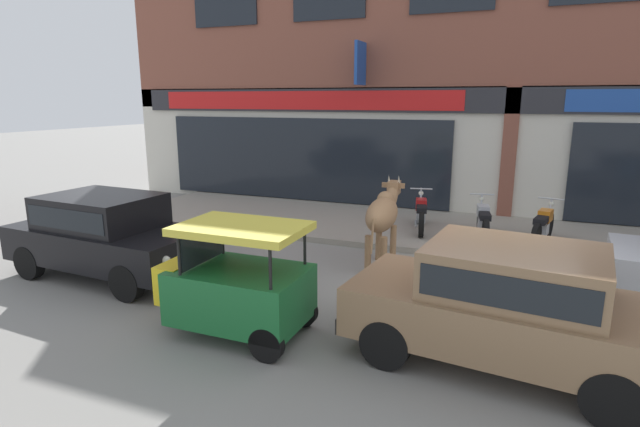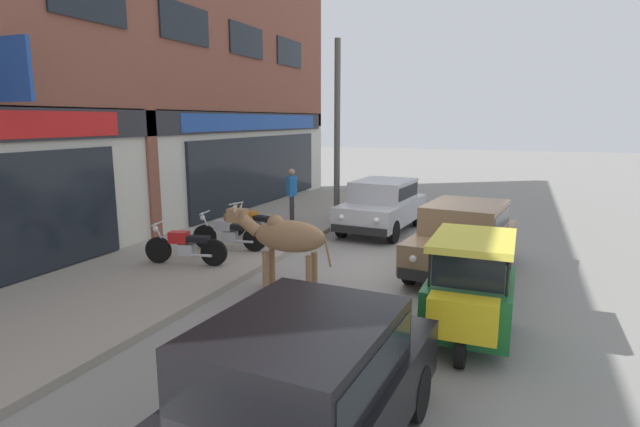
{
  "view_description": "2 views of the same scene",
  "coord_description": "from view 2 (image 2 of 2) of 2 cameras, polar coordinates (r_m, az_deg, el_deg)",
  "views": [
    {
      "loc": [
        0.27,
        -7.52,
        3.08
      ],
      "look_at": [
        -3.15,
        1.0,
        0.97
      ],
      "focal_mm": 28.0,
      "sensor_mm": 36.0,
      "label": 1
    },
    {
      "loc": [
        -10.11,
        -2.73,
        3.14
      ],
      "look_at": [
        -0.9,
        1.0,
        1.27
      ],
      "focal_mm": 28.0,
      "sensor_mm": 36.0,
      "label": 2
    }
  ],
  "objects": [
    {
      "name": "ground_plane",
      "position": [
        10.93,
        6.68,
        -6.09
      ],
      "size": [
        90.0,
        90.0,
        0.0
      ],
      "primitive_type": "plane",
      "color": "gray"
    },
    {
      "name": "sidewalk",
      "position": [
        12.57,
        -11.6,
        -3.7
      ],
      "size": [
        19.0,
        3.77,
        0.13
      ],
      "primitive_type": "cube",
      "color": "gray",
      "rests_on": "ground"
    },
    {
      "name": "shop_building",
      "position": [
        13.58,
        -20.22,
        15.92
      ],
      "size": [
        23.0,
        1.4,
        9.48
      ],
      "color": "brown",
      "rests_on": "ground"
    },
    {
      "name": "cow",
      "position": [
        9.29,
        -4.06,
        -2.64
      ],
      "size": [
        0.58,
        2.15,
        1.61
      ],
      "color": "#936B47",
      "rests_on": "ground"
    },
    {
      "name": "car_0",
      "position": [
        14.23,
        7.19,
        1.19
      ],
      "size": [
        3.71,
        1.88,
        1.46
      ],
      "color": "black",
      "rests_on": "ground"
    },
    {
      "name": "car_1",
      "position": [
        4.69,
        -1.86,
        -19.08
      ],
      "size": [
        3.69,
        1.81,
        1.46
      ],
      "color": "black",
      "rests_on": "ground"
    },
    {
      "name": "car_2",
      "position": [
        10.67,
        16.12,
        -2.34
      ],
      "size": [
        3.74,
        2.0,
        1.46
      ],
      "color": "black",
      "rests_on": "ground"
    },
    {
      "name": "auto_rickshaw",
      "position": [
        7.47,
        16.71,
        -9.19
      ],
      "size": [
        1.99,
        1.17,
        1.52
      ],
      "color": "black",
      "rests_on": "ground"
    },
    {
      "name": "motorcycle_0",
      "position": [
        10.88,
        -15.13,
        -3.66
      ],
      "size": [
        0.62,
        1.79,
        0.88
      ],
      "color": "black",
      "rests_on": "sidewalk"
    },
    {
      "name": "motorcycle_1",
      "position": [
        11.87,
        -10.35,
        -2.27
      ],
      "size": [
        0.55,
        1.8,
        0.88
      ],
      "color": "black",
      "rests_on": "sidewalk"
    },
    {
      "name": "motorcycle_2",
      "position": [
        12.88,
        -7.6,
        -1.17
      ],
      "size": [
        0.67,
        1.79,
        0.88
      ],
      "color": "black",
      "rests_on": "sidewalk"
    },
    {
      "name": "pedestrian",
      "position": [
        14.7,
        -3.25,
        2.74
      ],
      "size": [
        0.48,
        0.32,
        1.6
      ],
      "color": "#2D2D33",
      "rests_on": "sidewalk"
    },
    {
      "name": "utility_pole",
      "position": [
        15.22,
        1.97,
        9.41
      ],
      "size": [
        0.18,
        0.18,
        5.35
      ],
      "primitive_type": "cylinder",
      "color": "#595651",
      "rests_on": "sidewalk"
    }
  ]
}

